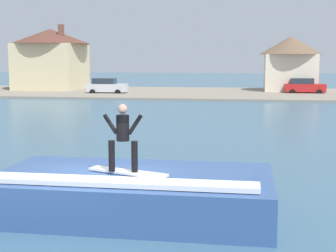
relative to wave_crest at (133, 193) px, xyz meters
name	(u,v)px	position (x,y,z in m)	size (l,w,h in m)	color
ground_plane	(106,220)	(-0.56, -0.63, -0.57)	(260.00, 260.00, 0.00)	#3A6078
wave_crest	(133,193)	(0.00, 0.00, 0.00)	(7.20, 3.80, 1.21)	#32528A
surfboard	(128,172)	(-0.01, -0.51, 0.67)	(2.16, 1.10, 0.06)	white
surfer	(123,134)	(-0.11, -0.58, 1.63)	(1.01, 0.32, 1.68)	black
shoreline_bank	(217,93)	(-0.56, 45.13, -0.47)	(120.00, 19.33, 0.20)	gray
car_near_shore	(107,86)	(-12.83, 42.14, 0.38)	(4.48, 2.10, 1.86)	silver
car_far_shore	(304,86)	(9.31, 45.80, 0.38)	(4.45, 2.32, 1.86)	red
house_with_chimney	(51,57)	(-21.82, 48.23, 3.71)	(9.99, 9.99, 8.24)	beige
house_gabled_white	(290,61)	(7.96, 49.05, 3.22)	(7.46, 7.46, 6.69)	beige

